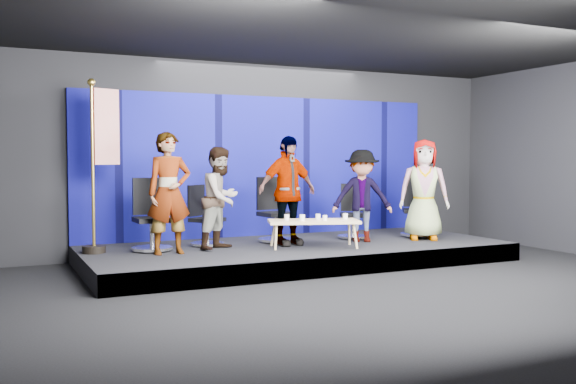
% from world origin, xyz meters
% --- Properties ---
extents(ground, '(10.00, 10.00, 0.00)m').
position_xyz_m(ground, '(0.00, 0.00, 0.00)').
color(ground, black).
rests_on(ground, ground).
extents(room_walls, '(10.02, 8.02, 3.51)m').
position_xyz_m(room_walls, '(0.00, 0.00, 2.43)').
color(room_walls, black).
rests_on(room_walls, ground).
extents(riser, '(7.00, 3.00, 0.30)m').
position_xyz_m(riser, '(0.00, 2.50, 0.15)').
color(riser, black).
rests_on(riser, ground).
extents(backdrop, '(7.00, 0.08, 2.60)m').
position_xyz_m(backdrop, '(0.00, 3.95, 1.60)').
color(backdrop, '#08075B').
rests_on(backdrop, riser).
extents(chair_a, '(0.65, 0.65, 1.14)m').
position_xyz_m(chair_a, '(-2.40, 2.82, 0.67)').
color(chair_a, silver).
rests_on(chair_a, riser).
extents(panelist_a, '(0.68, 0.45, 1.84)m').
position_xyz_m(panelist_a, '(-2.23, 2.34, 1.22)').
color(panelist_a, black).
rests_on(panelist_a, riser).
extents(chair_b, '(0.79, 0.79, 1.00)m').
position_xyz_m(chair_b, '(-1.46, 3.00, 0.63)').
color(chair_b, silver).
rests_on(chair_b, riser).
extents(panelist_b, '(1.00, 0.96, 1.63)m').
position_xyz_m(panelist_b, '(-1.34, 2.51, 1.11)').
color(panelist_b, black).
rests_on(panelist_b, riser).
extents(chair_c, '(0.71, 0.71, 1.12)m').
position_xyz_m(chair_c, '(-0.21, 2.98, 0.67)').
color(chair_c, silver).
rests_on(chair_c, riser).
extents(panelist_c, '(1.11, 0.58, 1.82)m').
position_xyz_m(panelist_c, '(-0.20, 2.47, 1.21)').
color(panelist_c, black).
rests_on(panelist_c, riser).
extents(chair_d, '(0.74, 0.74, 0.99)m').
position_xyz_m(chair_d, '(1.27, 2.81, 0.62)').
color(chair_d, silver).
rests_on(chair_d, riser).
extents(panelist_d, '(1.19, 0.99, 1.60)m').
position_xyz_m(panelist_d, '(1.16, 2.33, 1.10)').
color(panelist_d, black).
rests_on(panelist_d, riser).
extents(chair_e, '(0.85, 0.85, 1.10)m').
position_xyz_m(chair_e, '(2.52, 2.58, 0.66)').
color(chair_e, silver).
rests_on(chair_e, riser).
extents(panelist_e, '(1.04, 0.94, 1.78)m').
position_xyz_m(panelist_e, '(2.32, 2.11, 1.19)').
color(panelist_e, black).
rests_on(panelist_e, riser).
extents(coffee_table, '(1.57, 1.05, 0.45)m').
position_xyz_m(coffee_table, '(0.07, 2.03, 0.71)').
color(coffee_table, tan).
rests_on(coffee_table, riser).
extents(mug_a, '(0.08, 0.08, 0.09)m').
position_xyz_m(mug_a, '(-0.33, 2.21, 0.79)').
color(mug_a, silver).
rests_on(mug_a, coffee_table).
extents(mug_b, '(0.08, 0.08, 0.10)m').
position_xyz_m(mug_b, '(-0.16, 2.00, 0.80)').
color(mug_b, silver).
rests_on(mug_b, coffee_table).
extents(mug_c, '(0.08, 0.08, 0.09)m').
position_xyz_m(mug_c, '(0.16, 2.06, 0.79)').
color(mug_c, silver).
rests_on(mug_c, coffee_table).
extents(mug_d, '(0.07, 0.07, 0.09)m').
position_xyz_m(mug_d, '(0.20, 1.90, 0.79)').
color(mug_d, silver).
rests_on(mug_d, coffee_table).
extents(mug_e, '(0.08, 0.08, 0.10)m').
position_xyz_m(mug_e, '(0.60, 1.93, 0.80)').
color(mug_e, silver).
rests_on(mug_e, coffee_table).
extents(flag_stand, '(0.60, 0.35, 2.65)m').
position_xyz_m(flag_stand, '(-3.12, 2.97, 1.70)').
color(flag_stand, black).
rests_on(flag_stand, riser).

